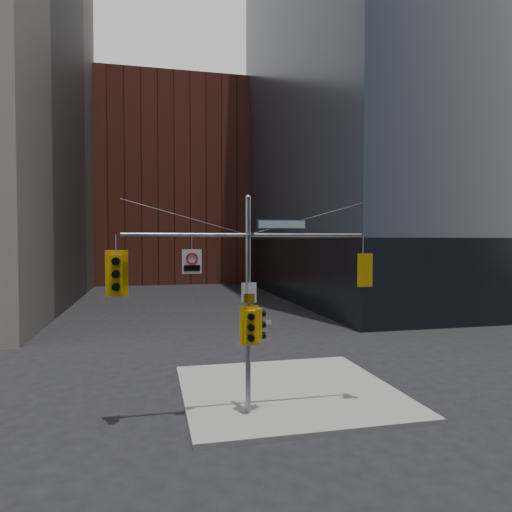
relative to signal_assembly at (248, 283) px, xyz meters
name	(u,v)px	position (x,y,z in m)	size (l,w,h in m)	color
ground	(263,443)	(0.00, -1.99, -4.42)	(160.00, 160.00, 0.00)	black
sidewalk_corner	(288,390)	(2.00, 2.01, -4.34)	(8.00, 8.00, 0.15)	gray
podium_ne	(438,266)	(28.00, 30.01, -1.42)	(36.40, 36.40, 6.00)	black
brick_midrise	(171,187)	(0.00, 56.01, 9.58)	(26.00, 20.00, 28.00)	maroon
signal_assembly	(248,283)	(0.00, 0.00, 0.00)	(8.00, 0.80, 7.30)	gray
traffic_light_west_arm	(116,274)	(-4.13, 0.01, 0.38)	(0.69, 0.53, 1.44)	#D8A50B
traffic_light_east_arm	(363,270)	(4.08, 0.00, 0.38)	(0.55, 0.43, 1.15)	#D8A50B
traffic_light_pole_side	(258,325)	(0.33, 0.01, -1.39)	(0.46, 0.39, 1.11)	#D8A50B
traffic_light_pole_front	(250,326)	(0.00, -0.27, -1.37)	(0.61, 0.49, 1.28)	#D8A50B
street_sign_blade	(282,224)	(1.14, 0.00, 1.93)	(1.67, 0.12, 0.33)	navy
regulatory_sign_arm	(192,261)	(-1.83, -0.02, 0.76)	(0.62, 0.09, 0.78)	silver
regulatory_sign_pole	(249,293)	(0.00, -0.12, -0.31)	(0.50, 0.05, 0.65)	silver
street_blade_ew	(261,322)	(0.45, 0.01, -1.30)	(0.67, 0.03, 0.13)	silver
street_blade_ns	(245,327)	(0.00, 0.46, -1.51)	(0.08, 0.68, 0.14)	#145926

